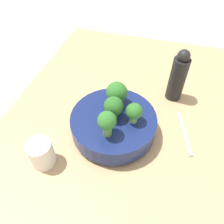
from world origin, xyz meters
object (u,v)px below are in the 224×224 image
object	(u,v)px
cup	(42,154)
fork	(184,133)
bowl	(112,123)
pepper_mill	(178,77)

from	to	relation	value
cup	fork	distance (m)	0.42
bowl	cup	size ratio (longest dim) A/B	3.14
pepper_mill	fork	bearing A→B (deg)	-162.31
bowl	cup	world-z (taller)	cup
bowl	pepper_mill	xyz separation A→B (m)	(0.21, -0.16, 0.05)
cup	pepper_mill	bearing A→B (deg)	-41.02
bowl	cup	xyz separation A→B (m)	(-0.15, 0.15, -0.00)
bowl	pepper_mill	world-z (taller)	pepper_mill
cup	bowl	bearing A→B (deg)	-44.90
cup	pepper_mill	xyz separation A→B (m)	(0.36, -0.31, 0.05)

